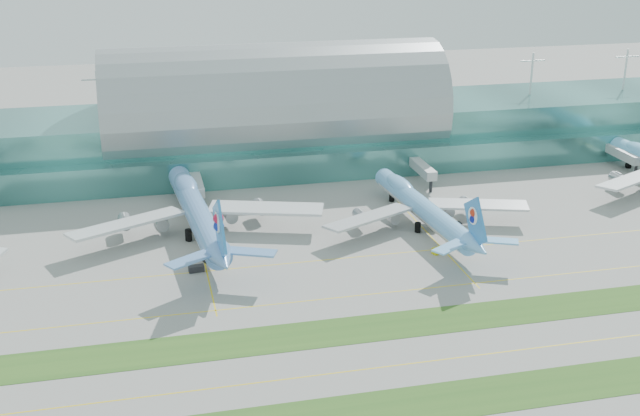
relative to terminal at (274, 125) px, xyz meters
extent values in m
plane|color=gray|center=(-0.01, -128.79, -14.23)|extent=(700.00, 700.00, 0.00)
cube|color=#3D7A75|center=(-0.01, 1.21, -4.23)|extent=(340.00, 42.00, 20.00)
cube|color=#3D7A75|center=(-0.01, -22.79, -9.23)|extent=(340.00, 8.00, 10.00)
ellipsoid|color=#9EA5A8|center=(-0.01, 1.21, 5.77)|extent=(340.00, 46.20, 16.17)
cylinder|color=white|center=(-0.01, 1.21, 13.77)|extent=(0.80, 0.80, 16.00)
cube|color=#B2B7B7|center=(-31.01, -33.79, -8.73)|extent=(3.50, 22.00, 3.00)
cylinder|color=black|center=(-31.01, -43.79, -12.23)|extent=(1.00, 1.00, 4.00)
cube|color=#B2B7B7|center=(43.99, -33.79, -8.73)|extent=(3.50, 22.00, 3.00)
cylinder|color=black|center=(43.99, -43.79, -12.23)|extent=(1.00, 1.00, 4.00)
cube|color=#B2B7B7|center=(118.99, -33.79, -8.73)|extent=(3.50, 22.00, 3.00)
cylinder|color=black|center=(118.99, -43.79, -12.23)|extent=(1.00, 1.00, 4.00)
cube|color=#2D591E|center=(-0.01, -156.79, -14.19)|extent=(420.00, 12.00, 0.08)
cube|color=#2D591E|center=(-0.01, -126.79, -14.19)|extent=(420.00, 12.00, 0.08)
cube|color=yellow|center=(-0.01, -142.79, -14.22)|extent=(420.00, 0.35, 0.01)
cube|color=yellow|center=(-0.01, -110.79, -14.22)|extent=(420.00, 0.35, 0.01)
cube|color=yellow|center=(-0.01, -88.79, -14.22)|extent=(420.00, 0.35, 0.01)
cylinder|color=#5D8FCE|center=(-33.22, -62.69, -7.58)|extent=(12.28, 67.88, 6.76)
ellipsoid|color=#5D8FCE|center=(-34.77, -43.84, -5.72)|extent=(8.08, 20.99, 4.81)
cone|color=#5D8FCE|center=(-36.20, -26.42, -7.58)|extent=(7.18, 5.98, 6.76)
cone|color=#5D8FCE|center=(-30.09, -100.69, -6.27)|extent=(7.20, 10.30, 6.42)
cube|color=silver|center=(-52.58, -66.47, -8.02)|extent=(32.89, 22.02, 1.33)
cylinder|color=gray|center=(-48.18, -60.20, -10.30)|extent=(4.18, 6.28, 3.70)
cube|color=silver|center=(-13.49, -63.25, -8.02)|extent=(33.65, 17.55, 1.33)
cylinder|color=gray|center=(-18.86, -57.79, -10.30)|extent=(4.18, 6.28, 3.70)
cube|color=#2E7FCF|center=(-30.27, -98.52, 0.59)|extent=(1.83, 14.33, 15.71)
cylinder|color=white|center=(-30.36, -97.44, 2.23)|extent=(1.41, 5.29, 5.23)
cylinder|color=black|center=(-35.32, -37.10, -12.59)|extent=(1.96, 1.96, 3.27)
cylinder|color=black|center=(-36.12, -67.30, -12.59)|extent=(1.96, 1.96, 3.27)
cylinder|color=black|center=(-29.60, -66.76, -12.59)|extent=(1.96, 1.96, 3.27)
cylinder|color=#6CB2EE|center=(30.78, -71.64, -8.41)|extent=(10.73, 59.45, 5.92)
ellipsoid|color=#6CB2EE|center=(29.42, -55.13, -6.78)|extent=(7.07, 18.39, 4.22)
cone|color=#6CB2EE|center=(28.17, -39.88, -8.41)|extent=(6.29, 5.24, 5.92)
cone|color=#6CB2EE|center=(33.51, -104.93, -7.26)|extent=(6.30, 9.02, 5.62)
cube|color=silver|center=(13.81, -74.95, -8.79)|extent=(28.81, 19.28, 1.17)
cylinder|color=#9799A0|center=(17.67, -69.46, -10.79)|extent=(3.66, 5.50, 3.24)
cube|color=silver|center=(48.05, -72.14, -8.79)|extent=(29.47, 15.38, 1.17)
cylinder|color=#9799A0|center=(43.35, -67.36, -10.79)|extent=(3.66, 5.50, 3.24)
cube|color=#2E7ECE|center=(33.35, -103.03, -1.25)|extent=(1.60, 12.55, 13.76)
cylinder|color=white|center=(33.27, -102.08, 0.18)|extent=(1.23, 4.64, 4.58)
cylinder|color=black|center=(28.94, -49.23, -12.80)|extent=(1.72, 1.72, 2.86)
cylinder|color=black|center=(28.24, -75.68, -12.80)|extent=(1.72, 1.72, 2.86)
cylinder|color=black|center=(33.94, -75.21, -12.80)|extent=(1.72, 1.72, 2.86)
cone|color=#6DC0F0|center=(121.51, -24.60, -7.98)|extent=(6.67, 5.52, 6.35)
cube|color=silver|center=(105.50, -61.96, -8.39)|extent=(31.00, 20.28, 1.25)
cylinder|color=gray|center=(109.73, -56.14, -10.54)|extent=(3.84, 5.84, 3.48)
cylinder|color=black|center=(122.17, -34.65, -12.69)|extent=(1.84, 1.84, 3.07)
cube|color=black|center=(-35.76, -88.47, -13.40)|extent=(4.07, 2.31, 1.66)
cube|color=black|center=(-31.77, -82.64, -13.43)|extent=(4.03, 3.06, 1.59)
cube|color=#CAC70B|center=(28.83, -91.27, -13.40)|extent=(4.30, 3.05, 1.65)
cube|color=black|center=(39.71, -75.50, -13.33)|extent=(3.84, 2.41, 1.79)
camera|label=1|loc=(-46.62, -276.61, 72.29)|focal=45.00mm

